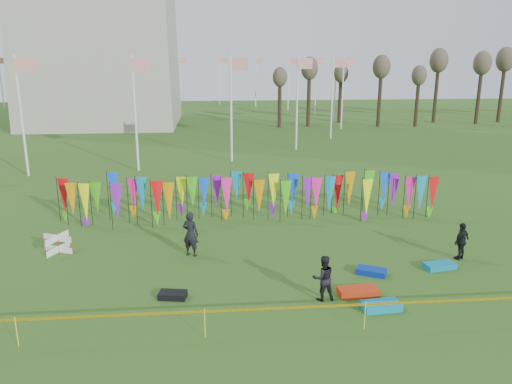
{
  "coord_description": "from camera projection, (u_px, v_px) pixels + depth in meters",
  "views": [
    {
      "loc": [
        -1.54,
        -14.28,
        7.79
      ],
      "look_at": [
        0.29,
        6.0,
        2.28
      ],
      "focal_mm": 35.0,
      "sensor_mm": 36.0,
      "label": 1
    }
  ],
  "objects": [
    {
      "name": "ground",
      "position": [
        264.0,
        310.0,
        15.9
      ],
      "size": [
        160.0,
        160.0,
        0.0
      ],
      "primitive_type": "plane",
      "color": "#2C4E15",
      "rests_on": "ground"
    },
    {
      "name": "flagpole_ring",
      "position": [
        106.0,
        90.0,
        59.79
      ],
      "size": [
        57.4,
        56.16,
        8.0
      ],
      "color": "silver",
      "rests_on": "ground"
    },
    {
      "name": "banner_row",
      "position": [
        250.0,
        194.0,
        24.29
      ],
      "size": [
        18.64,
        0.64,
        2.24
      ],
      "color": "black",
      "rests_on": "ground"
    },
    {
      "name": "caution_tape_near",
      "position": [
        262.0,
        310.0,
        14.3
      ],
      "size": [
        26.0,
        0.02,
        0.9
      ],
      "color": "yellow",
      "rests_on": "ground"
    },
    {
      "name": "tree_line",
      "position": [
        492.0,
        71.0,
        59.37
      ],
      "size": [
        53.92,
        1.92,
        7.84
      ],
      "color": "#34281A",
      "rests_on": "ground"
    },
    {
      "name": "box_kite",
      "position": [
        58.0,
        244.0,
        20.48
      ],
      "size": [
        0.71,
        0.71,
        0.79
      ],
      "rotation": [
        0.0,
        0.0,
        -0.42
      ],
      "color": "red",
      "rests_on": "ground"
    },
    {
      "name": "person_left",
      "position": [
        191.0,
        234.0,
        20.07
      ],
      "size": [
        0.81,
        0.72,
        1.84
      ],
      "primitive_type": "imported",
      "rotation": [
        0.0,
        0.0,
        2.72
      ],
      "color": "black",
      "rests_on": "ground"
    },
    {
      "name": "person_mid",
      "position": [
        323.0,
        278.0,
        16.41
      ],
      "size": [
        0.8,
        0.54,
        1.55
      ],
      "primitive_type": "imported",
      "rotation": [
        0.0,
        0.0,
        3.24
      ],
      "color": "black",
      "rests_on": "ground"
    },
    {
      "name": "person_right",
      "position": [
        462.0,
        241.0,
        19.72
      ],
      "size": [
        1.02,
        0.9,
        1.52
      ],
      "primitive_type": "imported",
      "rotation": [
        0.0,
        0.0,
        3.7
      ],
      "color": "black",
      "rests_on": "ground"
    },
    {
      "name": "kite_bag_turquoise",
      "position": [
        381.0,
        306.0,
        15.91
      ],
      "size": [
        1.26,
        0.72,
        0.24
      ],
      "primitive_type": "cube",
      "rotation": [
        0.0,
        0.0,
        0.09
      ],
      "color": "#0C8FBA",
      "rests_on": "ground"
    },
    {
      "name": "kite_bag_blue",
      "position": [
        371.0,
        271.0,
        18.5
      ],
      "size": [
        1.2,
        0.99,
        0.22
      ],
      "primitive_type": "cube",
      "rotation": [
        0.0,
        0.0,
        -0.48
      ],
      "color": "#0A2CA6",
      "rests_on": "ground"
    },
    {
      "name": "kite_bag_red",
      "position": [
        358.0,
        292.0,
        16.87
      ],
      "size": [
        1.38,
        0.68,
        0.25
      ],
      "primitive_type": "cube",
      "rotation": [
        0.0,
        0.0,
        0.05
      ],
      "color": "red",
      "rests_on": "ground"
    },
    {
      "name": "kite_bag_black",
      "position": [
        173.0,
        295.0,
        16.68
      ],
      "size": [
        0.99,
        0.67,
        0.21
      ],
      "primitive_type": "cube",
      "rotation": [
        0.0,
        0.0,
        -0.17
      ],
      "color": "black",
      "rests_on": "ground"
    },
    {
      "name": "kite_bag_teal",
      "position": [
        439.0,
        266.0,
        19.0
      ],
      "size": [
        1.26,
        0.76,
        0.23
      ],
      "primitive_type": "cube",
      "rotation": [
        0.0,
        0.0,
        0.18
      ],
      "color": "#0B80A7",
      "rests_on": "ground"
    }
  ]
}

